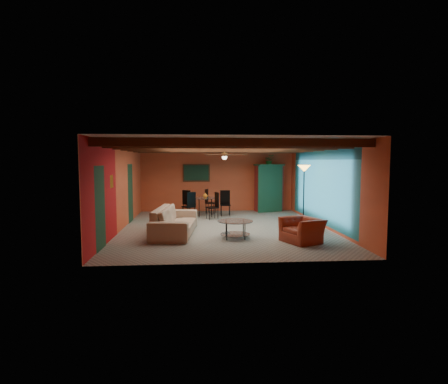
{
  "coord_description": "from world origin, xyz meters",
  "views": [
    {
      "loc": [
        -0.89,
        -11.41,
        2.17
      ],
      "look_at": [
        0.0,
        0.2,
        1.15
      ],
      "focal_mm": 28.78,
      "sensor_mm": 36.0,
      "label": 1
    }
  ],
  "objects": [
    {
      "name": "ceiling_fan",
      "position": [
        0.0,
        0.0,
        2.36
      ],
      "size": [
        1.5,
        1.5,
        0.44
      ],
      "primitive_type": null,
      "color": "#472614",
      "rests_on": "ceiling"
    },
    {
      "name": "coffee_table",
      "position": [
        0.18,
        -1.55,
        0.25
      ],
      "size": [
        1.03,
        1.03,
        0.51
      ],
      "primitive_type": null,
      "rotation": [
        0.0,
        0.0,
        -0.04
      ],
      "color": "silver",
      "rests_on": "ground"
    },
    {
      "name": "dining_table",
      "position": [
        -0.56,
        2.52,
        0.51
      ],
      "size": [
        1.96,
        1.96,
        1.01
      ],
      "primitive_type": null,
      "rotation": [
        0.0,
        0.0,
        -0.01
      ],
      "color": "silver",
      "rests_on": "ground"
    },
    {
      "name": "potted_plant",
      "position": [
        2.2,
        3.7,
        2.18
      ],
      "size": [
        0.44,
        0.39,
        0.45
      ],
      "primitive_type": "imported",
      "rotation": [
        0.0,
        0.0,
        -0.1
      ],
      "color": "#26661E",
      "rests_on": "armoire"
    },
    {
      "name": "painting",
      "position": [
        -0.9,
        3.96,
        1.65
      ],
      "size": [
        1.05,
        0.03,
        0.65
      ],
      "primitive_type": "cube",
      "color": "black",
      "rests_on": "wall_back"
    },
    {
      "name": "armoire",
      "position": [
        2.2,
        3.7,
        0.98
      ],
      "size": [
        1.23,
        0.86,
        1.96
      ],
      "primitive_type": "cube",
      "rotation": [
        0.0,
        0.0,
        0.31
      ],
      "color": "maroon",
      "rests_on": "ground"
    },
    {
      "name": "room",
      "position": [
        0.0,
        0.11,
        2.36
      ],
      "size": [
        6.52,
        8.01,
        2.71
      ],
      "color": "gray",
      "rests_on": "ground"
    },
    {
      "name": "floor_lamp",
      "position": [
        2.65,
        0.18,
        1.02
      ],
      "size": [
        0.53,
        0.53,
        2.03
      ],
      "primitive_type": null,
      "rotation": [
        0.0,
        0.0,
        0.33
      ],
      "color": "black",
      "rests_on": "ground"
    },
    {
      "name": "sofa",
      "position": [
        -1.53,
        -0.82,
        0.4
      ],
      "size": [
        1.32,
        2.8,
        0.79
      ],
      "primitive_type": "imported",
      "rotation": [
        0.0,
        0.0,
        1.47
      ],
      "color": "#9E7D66",
      "rests_on": "ground"
    },
    {
      "name": "vase",
      "position": [
        -0.56,
        2.52,
        1.11
      ],
      "size": [
        0.25,
        0.25,
        0.2
      ],
      "primitive_type": "imported",
      "rotation": [
        0.0,
        0.0,
        0.42
      ],
      "color": "orange",
      "rests_on": "dining_table"
    },
    {
      "name": "armchair",
      "position": [
        1.91,
        -2.17,
        0.32
      ],
      "size": [
        1.2,
        1.26,
        0.65
      ],
      "primitive_type": "imported",
      "rotation": [
        0.0,
        0.0,
        -1.16
      ],
      "color": "maroon",
      "rests_on": "ground"
    }
  ]
}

